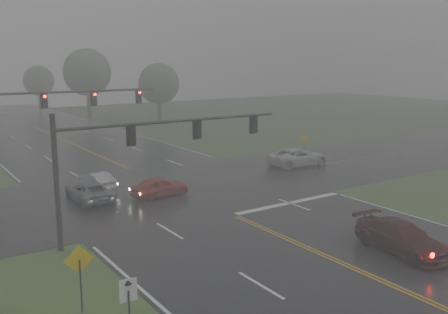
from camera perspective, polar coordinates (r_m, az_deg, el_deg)
main_road at (r=34.65m, az=-4.31°, el=-4.31°), size 18.00×160.00×0.02m
cross_street at (r=36.35m, az=-5.88°, el=-3.61°), size 120.00×14.00×0.02m
stop_bar at (r=32.79m, az=7.51°, el=-5.27°), size 8.50×0.50×0.01m
sedan_maroon at (r=26.05m, az=19.52°, el=-10.22°), size 2.49×5.20×1.46m
sedan_red at (r=34.31m, az=-7.33°, el=-4.53°), size 4.06×1.84×1.35m
sedan_silver at (r=37.06m, az=-14.41°, el=-3.62°), size 1.92×3.99×1.26m
car_grey at (r=34.22m, az=-15.10°, el=-4.87°), size 2.18×4.71×1.31m
pickup_white at (r=44.30m, az=8.48°, el=-1.00°), size 5.74×2.99×1.54m
signal_gantry_near at (r=26.18m, az=-10.01°, el=1.18°), size 13.28×0.29×6.72m
signal_gantry_far at (r=42.25m, az=-19.53°, el=5.15°), size 13.68×0.38×7.49m
sign_diamond_west at (r=19.26m, az=-16.16°, el=-12.04°), size 1.09×0.12×2.61m
sign_arrow_white at (r=16.43m, az=-10.83°, el=-15.96°), size 0.56×0.11×2.53m
sign_diamond_east at (r=46.85m, az=9.13°, el=1.69°), size 1.01×0.17×2.44m
tree_ne_a at (r=82.40m, az=-15.37°, el=9.32°), size 7.44×7.44×10.93m
tree_e_near at (r=73.60m, az=-7.46°, el=8.31°), size 5.93×5.93×8.72m
tree_n_far at (r=98.67m, az=-20.42°, el=8.15°), size 5.50×5.50×8.08m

